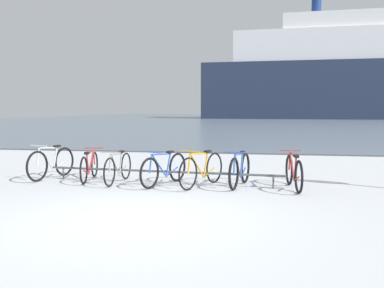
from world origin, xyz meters
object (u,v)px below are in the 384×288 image
Objects in this scene: ferry_ship at (363,75)px; bicycle_3 at (164,169)px; bicycle_0 at (51,163)px; bicycle_1 at (89,166)px; bicycle_4 at (202,170)px; bicycle_5 at (240,170)px; bicycle_2 at (118,168)px; bicycle_6 at (294,172)px.

bicycle_3 is at bearing -104.75° from ferry_ship.
bicycle_0 reaches higher than bicycle_1.
bicycle_1 is 1.00× the size of bicycle_4.
bicycle_1 is 3.56m from bicycle_5.
bicycle_4 is at bearing -1.88° from bicycle_3.
bicycle_5 is (2.77, 0.04, 0.01)m from bicycle_2.
bicycle_2 is at bearing 176.71° from bicycle_4.
bicycle_4 is 1.96m from bicycle_6.
ferry_ship is at bearing 73.57° from bicycle_1.
bicycle_6 is at bearing -3.24° from bicycle_1.
bicycle_5 is (3.56, -0.18, 0.02)m from bicycle_1.
bicycle_4 reaches higher than bicycle_6.
bicycle_5 is at bearing 0.81° from bicycle_2.
ferry_ship reaches higher than bicycle_4.
bicycle_2 is at bearing -9.59° from bicycle_0.
ferry_ship is (17.59, 62.54, 6.49)m from bicycle_2.
bicycle_6 is 0.03× the size of ferry_ship.
bicycle_1 is at bearing 164.66° from bicycle_2.
bicycle_0 is at bearing 176.45° from bicycle_6.
bicycle_2 is at bearing 179.28° from bicycle_6.
bicycle_6 is (4.70, -0.27, 0.02)m from bicycle_1.
bicycle_4 is at bearing -178.15° from bicycle_6.
ferry_ship reaches higher than bicycle_1.
ferry_ship is (16.49, 62.63, 6.48)m from bicycle_3.
bicycle_2 is at bearing -15.34° from bicycle_1.
bicycle_6 is at bearing -3.55° from bicycle_0.
bicycle_1 is 1.00× the size of bicycle_6.
bicycle_1 is at bearing -106.43° from ferry_ship.
ferry_ship is (19.40, 62.24, 6.46)m from bicycle_0.
ferry_ship is at bearing 77.68° from bicycle_6.
bicycle_0 is 1.84m from bicycle_2.
bicycle_6 is at bearing -0.72° from bicycle_2.
bicycle_0 is at bearing 173.66° from bicycle_4.
bicycle_5 reaches higher than bicycle_3.
bicycle_4 is 0.03× the size of ferry_ship.
bicycle_3 is at bearing -9.04° from bicycle_1.
bicycle_5 is 0.97× the size of bicycle_6.
bicycle_0 is at bearing 170.41° from bicycle_2.
bicycle_5 is at bearing -3.34° from bicycle_0.
bicycle_5 is (4.58, -0.27, -0.02)m from bicycle_0.
bicycle_1 is at bearing 173.16° from bicycle_4.
bicycle_1 is 0.03× the size of ferry_ship.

